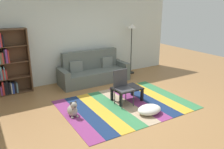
% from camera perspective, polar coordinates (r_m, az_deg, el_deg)
% --- Properties ---
extents(ground_plane, '(14.00, 14.00, 0.00)m').
position_cam_1_polar(ground_plane, '(5.89, 2.95, -7.62)').
color(ground_plane, '#9E7042').
extents(back_wall, '(6.80, 0.10, 2.70)m').
position_cam_1_polar(back_wall, '(7.66, -7.64, 8.76)').
color(back_wall, silver).
rests_on(back_wall, ground_plane).
extents(rug, '(3.12, 2.30, 0.01)m').
position_cam_1_polar(rug, '(5.92, 3.32, -7.42)').
color(rug, '#843370').
rests_on(rug, ground_plane).
extents(couch, '(2.26, 0.80, 1.00)m').
position_cam_1_polar(couch, '(7.48, -4.59, 0.68)').
color(couch, '#59605B').
rests_on(couch, ground_plane).
extents(bookshelf, '(0.90, 0.28, 1.82)m').
position_cam_1_polar(bookshelf, '(6.95, -24.17, 2.20)').
color(bookshelf, brown).
rests_on(bookshelf, ground_plane).
extents(coffee_table, '(0.74, 0.51, 0.36)m').
position_cam_1_polar(coffee_table, '(6.03, 3.73, -3.84)').
color(coffee_table, black).
rests_on(coffee_table, rug).
extents(pouf, '(0.59, 0.43, 0.20)m').
position_cam_1_polar(pouf, '(5.49, 9.22, -8.54)').
color(pouf, white).
rests_on(pouf, rug).
extents(dog, '(0.22, 0.35, 0.40)m').
position_cam_1_polar(dog, '(5.36, -9.69, -8.61)').
color(dog, '#9E998E').
rests_on(dog, ground_plane).
extents(standing_lamp, '(0.32, 0.32, 1.77)m').
position_cam_1_polar(standing_lamp, '(8.20, 4.88, 10.33)').
color(standing_lamp, black).
rests_on(standing_lamp, ground_plane).
extents(tv_remote, '(0.09, 0.16, 0.02)m').
position_cam_1_polar(tv_remote, '(5.98, 4.76, -3.27)').
color(tv_remote, black).
rests_on(tv_remote, coffee_table).
extents(folding_chair, '(0.40, 0.40, 0.90)m').
position_cam_1_polar(folding_chair, '(5.75, 2.56, -2.49)').
color(folding_chair, '#38383D').
rests_on(folding_chair, ground_plane).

